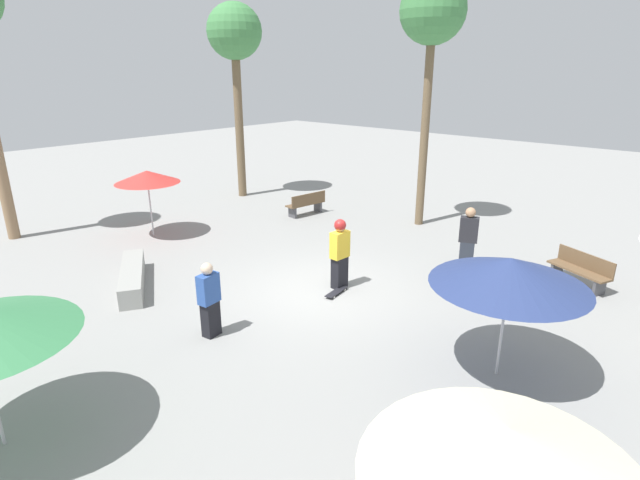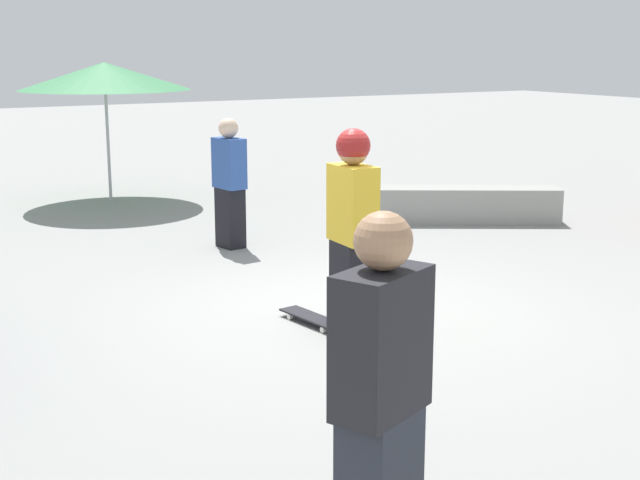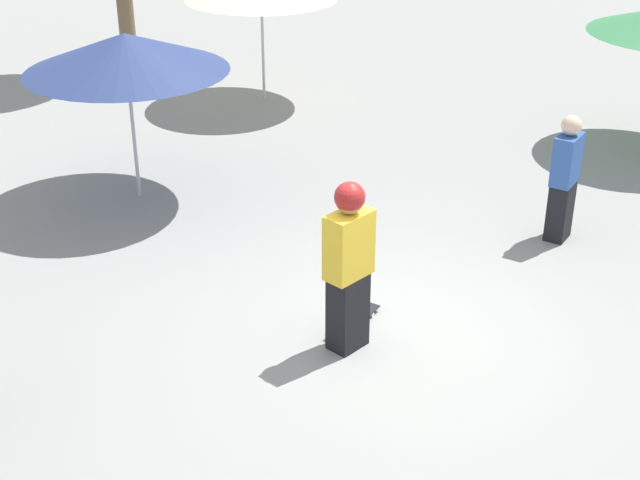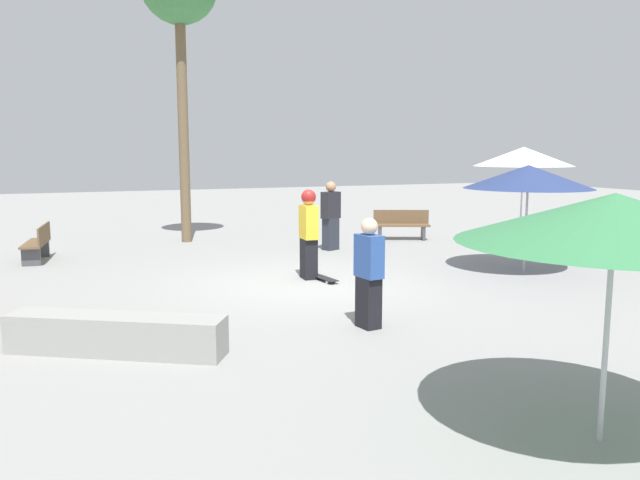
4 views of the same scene
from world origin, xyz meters
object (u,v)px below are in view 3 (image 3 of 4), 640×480
at_px(skateboard, 353,320).
at_px(shade_umbrella_navy, 126,52).
at_px(bystander_far, 564,179).
at_px(skater_main, 349,261).

distance_m(skateboard, shade_umbrella_navy, 4.82).
distance_m(skateboard, bystander_far, 3.41).
distance_m(skater_main, bystander_far, 3.64).
bearing_deg(skater_main, bystander_far, -4.56).
bearing_deg(shade_umbrella_navy, skater_main, 77.19).
relative_size(skater_main, skateboard, 2.20).
bearing_deg(shade_umbrella_navy, skateboard, 80.98).
distance_m(skater_main, shade_umbrella_navy, 4.78).
bearing_deg(shade_umbrella_navy, bystander_far, 117.10).
relative_size(skateboard, bystander_far, 0.51).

